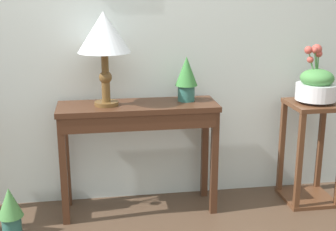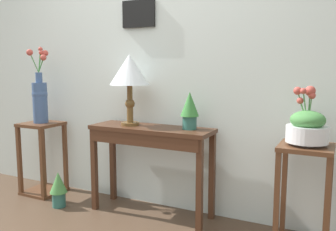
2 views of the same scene
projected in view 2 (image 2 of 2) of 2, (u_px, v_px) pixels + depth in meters
name	position (u px, v px, depth m)	size (l,w,h in m)	color
back_wall_with_art	(155.00, 50.00, 3.16)	(9.00, 0.13, 2.80)	silver
console_table	(150.00, 143.00, 2.96)	(1.05, 0.34, 0.76)	#472819
table_lamp	(129.00, 72.00, 3.00)	(0.34, 0.34, 0.60)	brown
potted_plant_on_console	(190.00, 109.00, 2.83)	(0.15, 0.15, 0.30)	#2D665B
pedestal_stand_left	(43.00, 158.00, 3.54)	(0.35, 0.35, 0.71)	#56331E
flower_vase_tall_left	(40.00, 96.00, 3.45)	(0.17, 0.18, 0.73)	#3D5684
pedestal_stand_right	(304.00, 198.00, 2.43)	(0.35, 0.35, 0.73)	#56331E
planter_bowl_wide_right	(307.00, 126.00, 2.37)	(0.27, 0.27, 0.39)	silver
potted_plant_floor	(58.00, 188.00, 3.19)	(0.15, 0.15, 0.32)	#2D665B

